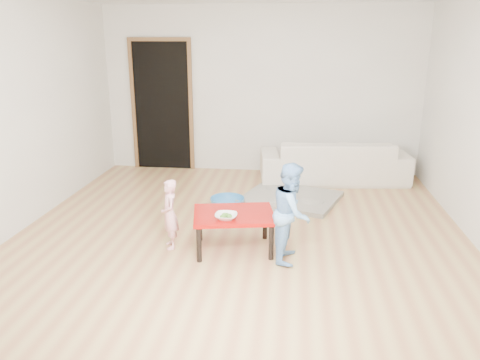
% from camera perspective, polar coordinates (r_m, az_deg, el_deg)
% --- Properties ---
extents(floor, '(5.00, 5.00, 0.01)m').
position_cam_1_polar(floor, '(5.41, 0.26, -5.97)').
color(floor, '#AE764A').
rests_on(floor, ground).
extents(back_wall, '(5.00, 0.02, 2.60)m').
position_cam_1_polar(back_wall, '(7.51, 2.53, 10.81)').
color(back_wall, beige).
rests_on(back_wall, floor).
extents(left_wall, '(0.02, 5.00, 2.60)m').
position_cam_1_polar(left_wall, '(5.88, -24.93, 7.51)').
color(left_wall, beige).
rests_on(left_wall, floor).
extents(doorway, '(1.02, 0.08, 2.11)m').
position_cam_1_polar(doorway, '(7.81, -9.43, 8.81)').
color(doorway, brown).
rests_on(doorway, back_wall).
extents(sofa, '(2.27, 1.10, 0.64)m').
position_cam_1_polar(sofa, '(7.25, 11.30, 2.37)').
color(sofa, silver).
rests_on(sofa, floor).
extents(cushion, '(0.51, 0.48, 0.11)m').
position_cam_1_polar(cushion, '(6.98, 8.35, 3.30)').
color(cushion, orange).
rests_on(cushion, sofa).
extents(red_table, '(0.91, 0.75, 0.40)m').
position_cam_1_polar(red_table, '(4.84, -0.76, -6.27)').
color(red_table, '#9D0B08').
rests_on(red_table, floor).
extents(bowl, '(0.22, 0.22, 0.05)m').
position_cam_1_polar(bowl, '(4.60, -1.71, -4.46)').
color(bowl, white).
rests_on(bowl, red_table).
extents(broccoli, '(0.12, 0.12, 0.06)m').
position_cam_1_polar(broccoli, '(4.60, -1.71, -4.45)').
color(broccoli, '#2D5919').
rests_on(broccoli, red_table).
extents(child_pink, '(0.27, 0.32, 0.73)m').
position_cam_1_polar(child_pink, '(4.88, -8.56, -4.15)').
color(child_pink, '#FF7483').
rests_on(child_pink, floor).
extents(child_blue, '(0.42, 0.51, 0.98)m').
position_cam_1_polar(child_blue, '(4.56, 6.34, -3.93)').
color(child_blue, '#6594EA').
rests_on(child_blue, floor).
extents(basin, '(0.44, 0.44, 0.14)m').
position_cam_1_polar(basin, '(6.03, -1.54, -2.81)').
color(basin, '#307BB8').
rests_on(basin, floor).
extents(blanket, '(1.46, 1.34, 0.06)m').
position_cam_1_polar(blanket, '(6.37, 6.23, -2.15)').
color(blanket, '#A19E8E').
rests_on(blanket, floor).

